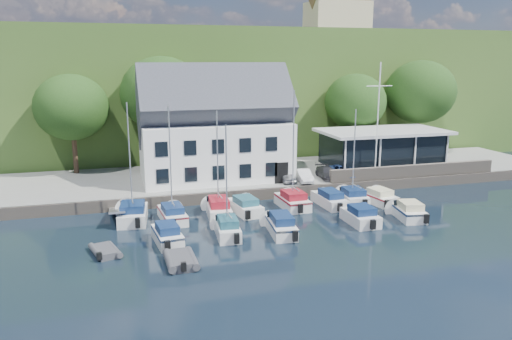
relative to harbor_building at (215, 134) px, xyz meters
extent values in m
plane|color=black|center=(7.00, -16.50, -5.35)|extent=(180.00, 180.00, 0.00)
cube|color=gray|center=(7.00, 1.00, -4.85)|extent=(60.00, 13.00, 1.00)
cube|color=#72675B|center=(7.00, -5.50, -4.85)|extent=(60.00, 0.30, 1.00)
cube|color=#355620|center=(7.00, 45.50, 2.65)|extent=(160.00, 75.00, 16.00)
cube|color=#5A6C36|center=(15.00, 53.50, 10.80)|extent=(50.00, 30.00, 0.30)
cube|color=#72675B|center=(19.00, -5.10, -3.75)|extent=(18.00, 0.50, 1.20)
imported|color=#A3A4A8|center=(6.20, -3.46, -3.79)|extent=(1.45, 3.35, 1.13)
imported|color=beige|center=(7.77, -3.85, -3.77)|extent=(1.63, 3.63, 1.16)
imported|color=#303035|center=(10.45, -3.31, -3.81)|extent=(1.85, 3.87, 1.09)
imported|color=#314E97|center=(12.21, -3.32, -3.73)|extent=(1.52, 3.67, 1.24)
camera|label=1|loc=(-9.37, -47.05, 7.07)|focal=35.00mm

